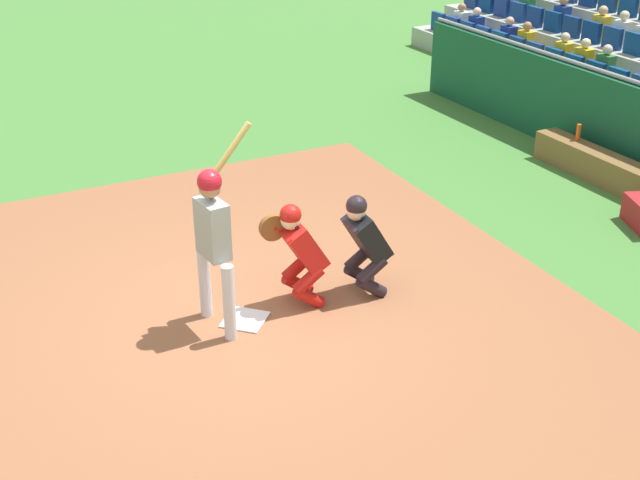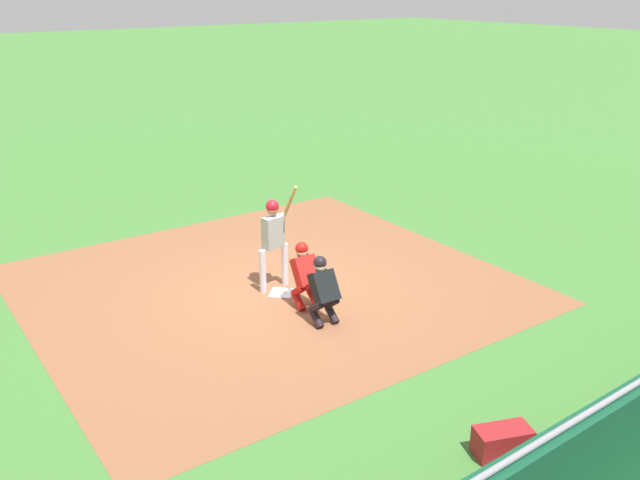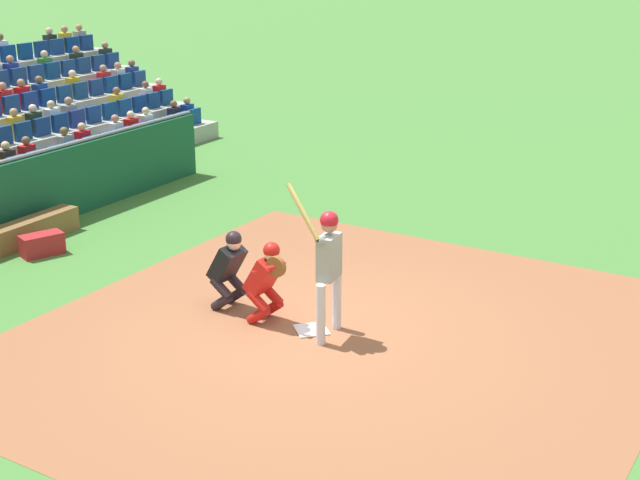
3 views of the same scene
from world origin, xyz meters
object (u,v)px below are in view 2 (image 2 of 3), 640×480
catcher_crouching (305,271)px  equipment_duffel_bag (502,441)px  batter_at_plate (274,234)px  dugout_bench (581,446)px  home_plate_marker (282,293)px  home_plate_umpire (323,288)px

catcher_crouching → equipment_duffel_bag: 5.02m
batter_at_plate → catcher_crouching: batter_at_plate is taller
dugout_bench → equipment_duffel_bag: bearing=135.0°
dugout_bench → batter_at_plate: bearing=92.2°
catcher_crouching → equipment_duffel_bag: catcher_crouching is taller
home_plate_marker → batter_at_plate: 1.16m
dugout_bench → home_plate_marker: bearing=92.7°
batter_at_plate → catcher_crouching: bearing=-88.3°
home_plate_umpire → catcher_crouching: bearing=79.0°
catcher_crouching → batter_at_plate: bearing=91.7°
home_plate_umpire → equipment_duffel_bag: size_ratio=1.75×
home_plate_marker → equipment_duffel_bag: equipment_duffel_bag is taller
batter_at_plate → equipment_duffel_bag: batter_at_plate is taller
batter_at_plate → dugout_bench: (0.25, -6.64, -0.92)m
home_plate_marker → home_plate_umpire: 1.60m
equipment_duffel_bag → dugout_bench: bearing=-22.9°
catcher_crouching → home_plate_umpire: (-0.15, -0.75, -0.02)m
batter_at_plate → home_plate_umpire: (-0.12, -1.74, -0.45)m
home_plate_marker → batter_at_plate: bearing=82.2°
equipment_duffel_bag → catcher_crouching: bearing=106.9°
dugout_bench → equipment_duffel_bag: dugout_bench is taller
batter_at_plate → catcher_crouching: (0.03, -0.98, -0.44)m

